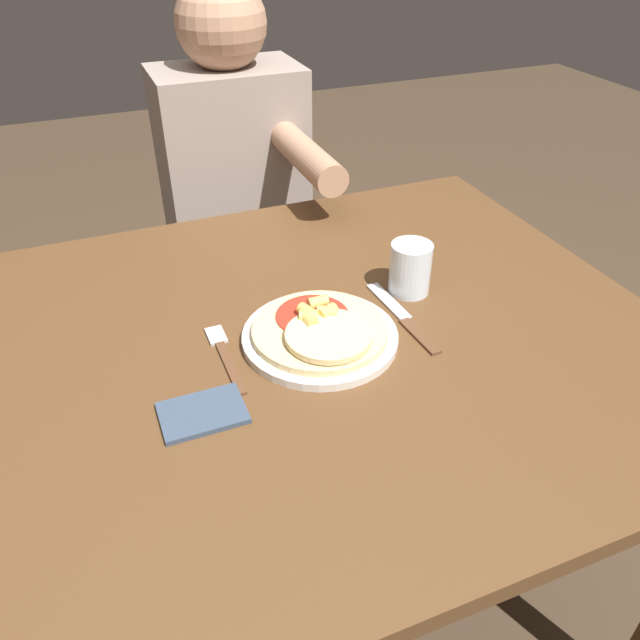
# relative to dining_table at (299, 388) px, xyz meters

# --- Properties ---
(ground_plane) EXTENTS (8.00, 8.00, 0.00)m
(ground_plane) POSITION_rel_dining_table_xyz_m (0.00, 0.00, -0.67)
(ground_plane) COLOR #423323
(dining_table) EXTENTS (1.20, 0.97, 0.78)m
(dining_table) POSITION_rel_dining_table_xyz_m (0.00, 0.00, 0.00)
(dining_table) COLOR brown
(dining_table) RESTS_ON ground_plane
(plate) EXTENTS (0.25, 0.25, 0.01)m
(plate) POSITION_rel_dining_table_xyz_m (0.03, -0.02, 0.11)
(plate) COLOR silver
(plate) RESTS_ON dining_table
(pizza) EXTENTS (0.22, 0.22, 0.04)m
(pizza) POSITION_rel_dining_table_xyz_m (0.03, -0.02, 0.13)
(pizza) COLOR #E0C689
(pizza) RESTS_ON plate
(fork) EXTENTS (0.03, 0.18, 0.00)m
(fork) POSITION_rel_dining_table_xyz_m (-0.12, 0.00, 0.11)
(fork) COLOR brown
(fork) RESTS_ON dining_table
(knife) EXTENTS (0.03, 0.22, 0.00)m
(knife) POSITION_rel_dining_table_xyz_m (0.18, -0.01, 0.11)
(knife) COLOR brown
(knife) RESTS_ON dining_table
(drinking_glass) EXTENTS (0.07, 0.07, 0.09)m
(drinking_glass) POSITION_rel_dining_table_xyz_m (0.23, 0.06, 0.15)
(drinking_glass) COLOR silver
(drinking_glass) RESTS_ON dining_table
(napkin) EXTENTS (0.12, 0.08, 0.01)m
(napkin) POSITION_rel_dining_table_xyz_m (-0.18, -0.11, 0.11)
(napkin) COLOR #38475B
(napkin) RESTS_ON dining_table
(person_diner) EXTENTS (0.35, 0.52, 1.22)m
(person_diner) POSITION_rel_dining_table_xyz_m (0.10, 0.75, 0.04)
(person_diner) COLOR #2D2D38
(person_diner) RESTS_ON ground_plane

